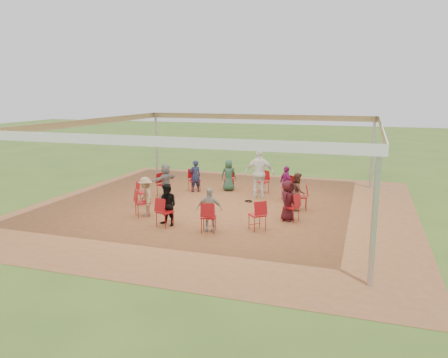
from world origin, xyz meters
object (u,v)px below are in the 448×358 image
(chair_9, at_px, (209,217))
(person_seated_7, at_px, (209,209))
(chair_3, at_px, (229,179))
(person_seated_0, at_px, (297,191))
(chair_6, at_px, (144,193))
(standing_person, at_px, (260,173))
(chair_11, at_px, (291,207))
(chair_4, at_px, (194,180))
(chair_7, at_px, (142,203))
(chair_2, at_px, (262,182))
(chair_8, at_px, (165,212))
(chair_5, at_px, (164,185))
(chair_1, at_px, (289,188))
(cable_coil, at_px, (249,201))
(chair_0, at_px, (301,197))
(person_seated_4, at_px, (166,180))
(laptop, at_px, (293,192))
(person_seated_3, at_px, (195,176))
(person_seated_1, at_px, (286,183))
(person_seated_5, at_px, (146,196))
(person_seated_8, at_px, (288,201))
(person_seated_6, at_px, (167,205))
(chair_10, at_px, (257,215))
(person_seated_2, at_px, (229,175))

(chair_9, distance_m, person_seated_7, 0.23)
(chair_3, height_order, person_seated_0, person_seated_0)
(chair_3, xyz_separation_m, chair_6, (-2.16, -3.27, 0.00))
(standing_person, bearing_deg, chair_3, -42.64)
(chair_11, distance_m, person_seated_0, 1.42)
(chair_4, relative_size, chair_7, 1.00)
(chair_2, height_order, chair_8, same)
(chair_5, distance_m, chair_9, 4.80)
(chair_1, xyz_separation_m, person_seated_7, (-1.54, -4.43, 0.20))
(person_seated_0, bearing_deg, cable_coil, 62.30)
(chair_0, bearing_deg, chair_1, 15.00)
(person_seated_4, bearing_deg, laptop, 104.52)
(chair_5, xyz_separation_m, person_seated_3, (0.87, 1.11, 0.20))
(person_seated_1, xyz_separation_m, person_seated_5, (-3.97, -3.52, 0.00))
(person_seated_8, xyz_separation_m, cable_coil, (-1.78, 1.91, -0.63))
(chair_11, xyz_separation_m, person_seated_6, (-3.47, -1.64, 0.20))
(chair_9, bearing_deg, chair_2, 75.00)
(person_seated_5, height_order, person_seated_6, same)
(chair_8, bearing_deg, person_seated_7, 19.72)
(chair_5, bearing_deg, chair_4, 165.00)
(chair_3, xyz_separation_m, standing_person, (1.51, -0.92, 0.51))
(chair_5, bearing_deg, chair_8, 45.00)
(person_seated_5, xyz_separation_m, person_seated_8, (4.50, 0.92, 0.00))
(chair_1, xyz_separation_m, chair_10, (-0.23, -3.91, 0.00))
(chair_5, xyz_separation_m, laptop, (5.07, -0.38, 0.16))
(chair_6, height_order, chair_9, same)
(cable_coil, bearing_deg, person_seated_6, -113.68)
(chair_6, xyz_separation_m, standing_person, (3.67, 2.35, 0.51))
(person_seated_7, relative_size, person_seated_8, 1.00)
(person_seated_1, height_order, person_seated_7, same)
(chair_10, bearing_deg, chair_1, 45.00)
(chair_3, relative_size, chair_8, 1.00)
(chair_0, xyz_separation_m, person_seated_7, (-2.18, -3.15, 0.20))
(chair_10, xyz_separation_m, person_seated_1, (0.15, 3.83, 0.20))
(person_seated_8, bearing_deg, person_seated_3, 75.00)
(chair_8, xyz_separation_m, person_seated_6, (0.04, 0.11, 0.20))
(chair_2, relative_size, chair_4, 1.00)
(chair_0, relative_size, chair_7, 1.00)
(chair_5, height_order, chair_11, same)
(chair_9, xyz_separation_m, person_seated_2, (-1.09, 5.31, 0.20))
(person_seated_2, bearing_deg, chair_11, 120.73)
(chair_4, bearing_deg, laptop, 118.24)
(chair_6, bearing_deg, person_seated_6, 32.20)
(chair_2, relative_size, chair_10, 1.00)
(person_seated_5, bearing_deg, chair_1, 90.00)
(chair_6, bearing_deg, chair_3, 135.00)
(chair_11, xyz_separation_m, person_seated_3, (-4.39, 2.86, 0.20))
(chair_8, bearing_deg, chair_0, 60.00)
(person_seated_3, bearing_deg, chair_4, -90.00)
(chair_6, height_order, chair_11, same)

